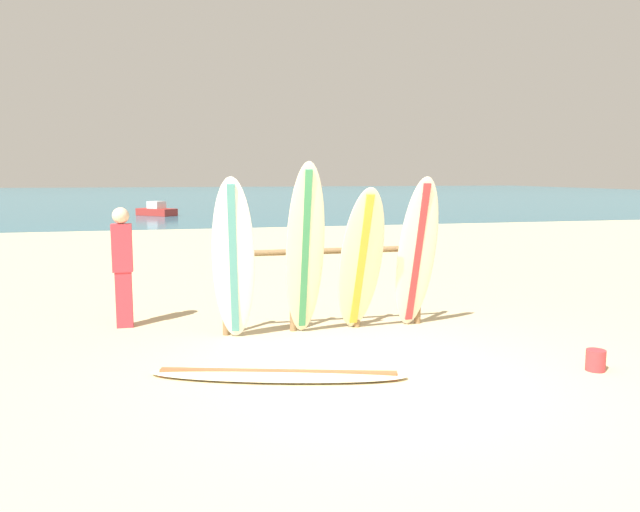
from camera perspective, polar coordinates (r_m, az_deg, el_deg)
ground_plane at (r=6.23m, az=6.30°, el=-11.53°), size 120.00×120.00×0.00m
ocean_water at (r=63.59m, az=-12.04°, el=5.56°), size 120.00×80.00×0.01m
surfboard_rack at (r=8.08m, az=0.51°, el=-1.70°), size 2.71×0.09×1.19m
surfboard_leaning_far_left at (r=7.49m, az=-8.03°, el=-0.37°), size 0.59×0.63×2.02m
surfboard_leaning_left at (r=7.56m, az=-1.40°, el=0.46°), size 0.53×0.81×2.20m
surfboard_leaning_center_left at (r=7.79m, az=3.81°, el=-0.46°), size 0.56×0.83×1.90m
surfboard_leaning_center at (r=8.14m, az=8.95°, el=0.23°), size 0.56×0.62×2.02m
surfboard_lying_on_sand at (r=6.34m, az=-3.93°, el=-10.85°), size 2.64×1.23×0.08m
beachgoer_standing at (r=8.56m, az=-17.81°, el=-0.52°), size 0.26×0.22×1.61m
small_boat_offshore at (r=31.74m, az=-14.90°, el=4.09°), size 2.05×2.06×0.71m
sand_bucket at (r=7.11m, az=24.16°, el=-8.80°), size 0.20×0.20×0.22m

